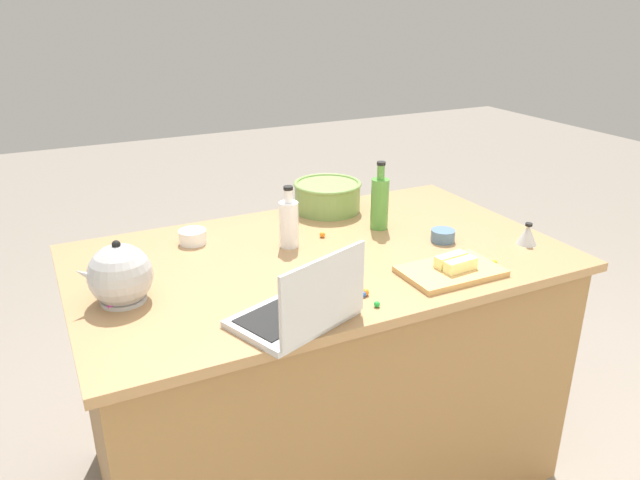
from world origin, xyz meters
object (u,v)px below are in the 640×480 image
at_px(butter_stick_right, 461,265).
at_px(mixing_bowl_large, 327,196).
at_px(kettle, 120,276).
at_px(ramekin_small, 443,236).
at_px(butter_stick_left, 451,260).
at_px(ramekin_medium, 193,237).
at_px(laptop, 302,309).
at_px(kitchen_timer, 528,234).
at_px(bottle_olive, 380,202).
at_px(bottle_vinegar, 289,223).
at_px(cutting_board, 451,271).

bearing_deg(butter_stick_right, mixing_bowl_large, -82.70).
distance_m(kettle, ramekin_small, 1.09).
bearing_deg(kettle, mixing_bowl_large, -153.59).
relative_size(butter_stick_left, butter_stick_right, 1.00).
height_order(ramekin_small, ramekin_medium, ramekin_medium).
xyz_separation_m(laptop, butter_stick_left, (-0.56, -0.10, -0.01)).
xyz_separation_m(laptop, ramekin_medium, (0.11, -0.68, -0.02)).
bearing_deg(kitchen_timer, bottle_olive, -43.38).
xyz_separation_m(bottle_vinegar, kitchen_timer, (-0.75, 0.35, -0.05)).
xyz_separation_m(mixing_bowl_large, butter_stick_right, (-0.09, 0.72, -0.03)).
bearing_deg(bottle_olive, laptop, 43.21).
height_order(cutting_board, butter_stick_right, butter_stick_right).
bearing_deg(kitchen_timer, mixing_bowl_large, -53.29).
bearing_deg(butter_stick_right, butter_stick_left, -85.95).
xyz_separation_m(bottle_vinegar, ramekin_medium, (0.29, -0.17, -0.06)).
bearing_deg(ramekin_medium, mixing_bowl_large, -170.37).
relative_size(laptop, butter_stick_right, 3.34).
xyz_separation_m(kettle, cutting_board, (-0.94, 0.27, -0.07)).
relative_size(cutting_board, kitchen_timer, 3.98).
bearing_deg(mixing_bowl_large, ramekin_medium, 9.63).
bearing_deg(butter_stick_right, cutting_board, -51.54).
distance_m(ramekin_medium, kitchen_timer, 1.16).
bearing_deg(butter_stick_left, cutting_board, 56.86).
relative_size(mixing_bowl_large, ramekin_medium, 2.82).
xyz_separation_m(butter_stick_left, ramekin_small, (-0.13, -0.21, -0.01)).
bearing_deg(butter_stick_right, laptop, 5.87).
relative_size(laptop, cutting_board, 1.20).
xyz_separation_m(bottle_vinegar, kettle, (0.58, 0.16, -0.01)).
xyz_separation_m(ramekin_small, ramekin_medium, (0.79, -0.37, 0.00)).
bearing_deg(bottle_vinegar, laptop, 70.00).
xyz_separation_m(butter_stick_left, butter_stick_right, (-0.00, 0.05, 0.00)).
xyz_separation_m(ramekin_medium, kitchen_timer, (-1.04, 0.52, 0.01)).
bearing_deg(cutting_board, ramekin_small, -121.69).
height_order(laptop, ramekin_medium, laptop).
relative_size(bottle_vinegar, cutting_board, 0.70).
bearing_deg(kettle, ramekin_small, 178.00).
bearing_deg(ramekin_small, kitchen_timer, 148.68).
height_order(laptop, ramekin_small, laptop).
relative_size(mixing_bowl_large, ramekin_small, 3.21).
height_order(laptop, butter_stick_right, laptop).
xyz_separation_m(laptop, butter_stick_right, (-0.56, -0.06, -0.01)).
distance_m(ramekin_small, kitchen_timer, 0.29).
xyz_separation_m(cutting_board, butter_stick_right, (-0.02, 0.02, 0.03)).
height_order(laptop, kettle, laptop).
distance_m(kettle, kitchen_timer, 1.35).
distance_m(mixing_bowl_large, cutting_board, 0.70).
distance_m(bottle_vinegar, bottle_olive, 0.37).
bearing_deg(bottle_olive, butter_stick_left, 91.04).
bearing_deg(ramekin_small, butter_stick_right, 63.86).
relative_size(laptop, ramekin_small, 4.37).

